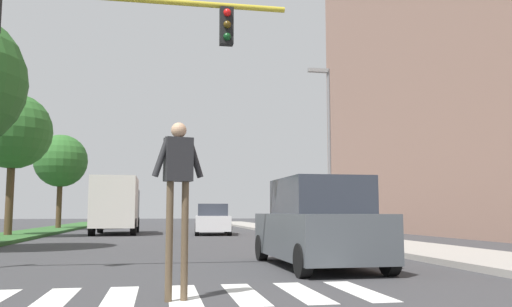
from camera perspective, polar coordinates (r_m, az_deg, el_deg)
ground_plane at (r=30.72m, az=-9.81°, el=-8.53°), size 140.00×140.00×0.00m
crosswalk at (r=8.07m, az=-7.83°, el=-14.95°), size 5.85×2.20×0.01m
median_strip at (r=29.51m, az=-24.00°, el=-8.02°), size 2.69×64.00×0.15m
tree_far at (r=28.08m, az=-24.75°, el=2.17°), size 3.67×3.67×6.80m
tree_distant at (r=39.10m, az=-20.32°, el=-0.78°), size 3.64×3.64×6.44m
sidewalk_right at (r=29.78m, az=5.03°, el=-8.52°), size 3.00×64.00×0.15m
street_lamp_right at (r=23.68m, az=7.68°, el=1.91°), size 1.02×0.24×7.50m
pedestrian_performer at (r=7.52m, az=-8.42°, el=-2.91°), size 0.75×0.32×2.49m
suv_crossing at (r=12.00m, az=6.64°, el=-7.68°), size 2.03×4.63×1.97m
sedan_midblock at (r=29.23m, az=-4.71°, el=-7.19°), size 2.18×4.31×1.67m
truck_box_delivery at (r=30.63m, az=-14.85°, el=-5.36°), size 2.40×6.20×3.10m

